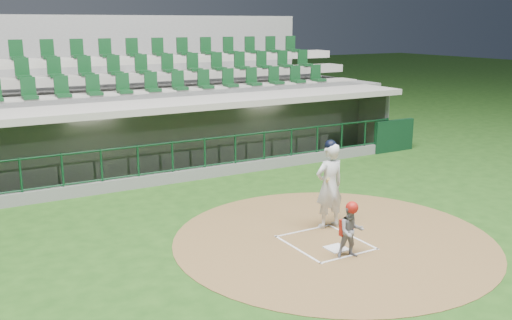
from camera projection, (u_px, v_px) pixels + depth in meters
The scene contains 8 objects.
ground at pixel (317, 239), 12.84m from camera, with size 120.00×120.00×0.00m, color #1C4212.
dirt_circle at pixel (333, 239), 12.82m from camera, with size 7.20×7.20×0.01m, color brown.
home_plate at pixel (336, 248), 12.25m from camera, with size 0.43×0.43×0.02m, color white.
batter_box_chalk at pixel (325, 242), 12.59m from camera, with size 1.55×1.80×0.01m.
dugout_structure at pixel (183, 138), 19.23m from camera, with size 16.40×3.70×3.00m.
seating_deck at pixel (149, 112), 21.69m from camera, with size 17.00×6.72×5.15m.
batter at pixel (329, 184), 13.34m from camera, with size 0.91×0.89×2.11m.
catcher at pixel (351, 230), 11.70m from camera, with size 0.66×0.59×1.20m.
Camera 1 is at (-7.22, -9.76, 4.74)m, focal length 40.00 mm.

